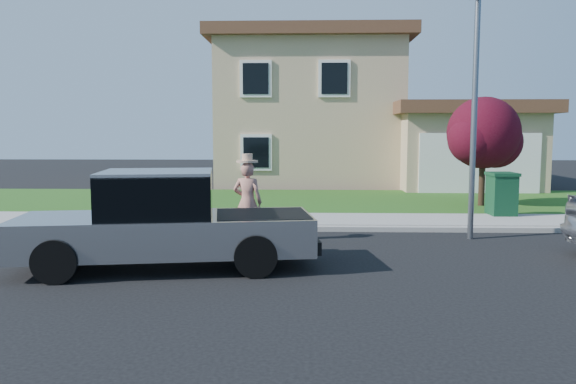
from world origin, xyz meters
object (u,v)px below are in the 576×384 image
at_px(woman, 248,201).
at_px(street_lamp, 474,102).
at_px(trash_bin, 502,193).
at_px(ornamental_tree, 484,136).
at_px(pickup_truck, 164,223).

distance_m(woman, street_lamp, 5.47).
xyz_separation_m(woman, trash_bin, (6.67, 3.34, -0.18)).
bearing_deg(street_lamp, woman, -151.17).
relative_size(woman, street_lamp, 0.36).
relative_size(ornamental_tree, trash_bin, 2.93).
distance_m(pickup_truck, street_lamp, 7.24).
relative_size(pickup_truck, woman, 2.82).
relative_size(woman, trash_bin, 1.66).
distance_m(pickup_truck, trash_bin, 9.79).
relative_size(ornamental_tree, street_lamp, 0.63).
distance_m(ornamental_tree, street_lamp, 5.66).
bearing_deg(pickup_truck, ornamental_tree, 36.54).
height_order(woman, street_lamp, street_lamp).
xyz_separation_m(woman, ornamental_tree, (6.90, 5.75, 1.37)).
distance_m(woman, trash_bin, 7.46).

